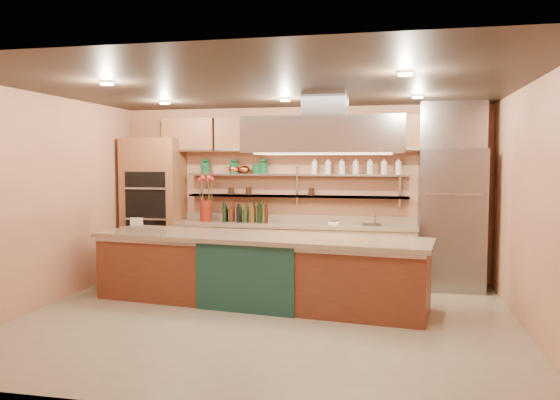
% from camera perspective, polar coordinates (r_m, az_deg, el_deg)
% --- Properties ---
extents(floor, '(6.00, 5.00, 0.02)m').
position_cam_1_polar(floor, '(6.80, -1.50, -12.41)').
color(floor, gray).
rests_on(floor, ground).
extents(ceiling, '(6.00, 5.00, 0.02)m').
position_cam_1_polar(ceiling, '(6.58, -1.55, 11.76)').
color(ceiling, black).
rests_on(ceiling, wall_back).
extents(wall_back, '(6.00, 0.04, 2.80)m').
position_cam_1_polar(wall_back, '(8.99, 2.16, 0.76)').
color(wall_back, tan).
rests_on(wall_back, floor).
extents(wall_front, '(6.00, 0.04, 2.80)m').
position_cam_1_polar(wall_front, '(4.16, -9.52, -3.16)').
color(wall_front, tan).
rests_on(wall_front, floor).
extents(wall_left, '(0.04, 5.00, 2.80)m').
position_cam_1_polar(wall_left, '(7.80, -23.50, -0.08)').
color(wall_left, tan).
rests_on(wall_left, floor).
extents(wall_right, '(0.04, 5.00, 2.80)m').
position_cam_1_polar(wall_right, '(6.54, 24.99, -0.87)').
color(wall_right, tan).
rests_on(wall_right, floor).
extents(oven_stack, '(0.95, 0.64, 2.30)m').
position_cam_1_polar(oven_stack, '(9.43, -13.02, -0.71)').
color(oven_stack, brown).
rests_on(oven_stack, floor).
extents(refrigerator, '(0.95, 0.72, 2.10)m').
position_cam_1_polar(refrigerator, '(8.57, 17.42, -1.93)').
color(refrigerator, gray).
rests_on(refrigerator, floor).
extents(back_counter, '(3.84, 0.64, 0.93)m').
position_cam_1_polar(back_counter, '(8.81, 1.49, -5.43)').
color(back_counter, tan).
rests_on(back_counter, floor).
extents(wall_shelf_lower, '(3.60, 0.26, 0.03)m').
position_cam_1_polar(wall_shelf_lower, '(8.87, 1.70, 0.39)').
color(wall_shelf_lower, '#A5A8AC').
rests_on(wall_shelf_lower, wall_back).
extents(wall_shelf_upper, '(3.60, 0.26, 0.03)m').
position_cam_1_polar(wall_shelf_upper, '(8.86, 1.70, 2.66)').
color(wall_shelf_upper, '#A5A8AC').
rests_on(wall_shelf_upper, wall_back).
extents(upper_cabinets, '(4.60, 0.36, 0.55)m').
position_cam_1_polar(upper_cabinets, '(8.81, 1.98, 6.88)').
color(upper_cabinets, brown).
rests_on(upper_cabinets, wall_back).
extents(range_hood, '(2.00, 1.00, 0.45)m').
position_cam_1_polar(range_hood, '(7.09, 4.75, 6.73)').
color(range_hood, '#A5A8AC').
rests_on(range_hood, ceiling).
extents(ceiling_downlights, '(4.00, 2.80, 0.02)m').
position_cam_1_polar(ceiling_downlights, '(6.77, -1.15, 11.29)').
color(ceiling_downlights, '#FFE5A5').
rests_on(ceiling_downlights, ceiling).
extents(island, '(4.54, 1.51, 0.93)m').
position_cam_1_polar(island, '(7.39, -2.33, -7.28)').
color(island, brown).
rests_on(island, floor).
extents(flower_vase, '(0.23, 0.23, 0.35)m').
position_cam_1_polar(flower_vase, '(9.05, -7.74, -1.12)').
color(flower_vase, maroon).
rests_on(flower_vase, back_counter).
extents(oil_bottle_cluster, '(0.85, 0.51, 0.26)m').
position_cam_1_polar(oil_bottle_cluster, '(8.85, -3.58, -1.49)').
color(oil_bottle_cluster, black).
rests_on(oil_bottle_cluster, back_counter).
extents(kitchen_scale, '(0.20, 0.18, 0.09)m').
position_cam_1_polar(kitchen_scale, '(8.60, 5.67, -2.25)').
color(kitchen_scale, white).
rests_on(kitchen_scale, back_counter).
extents(bar_faucet, '(0.03, 0.03, 0.21)m').
position_cam_1_polar(bar_faucet, '(8.65, 9.89, -1.87)').
color(bar_faucet, silver).
rests_on(bar_faucet, back_counter).
extents(copper_kettle, '(0.20, 0.20, 0.13)m').
position_cam_1_polar(copper_kettle, '(9.05, -3.71, 3.20)').
color(copper_kettle, '#DC5C32').
rests_on(copper_kettle, wall_shelf_upper).
extents(green_canister, '(0.17, 0.17, 0.16)m').
position_cam_1_polar(green_canister, '(8.99, -2.43, 3.29)').
color(green_canister, '#104B26').
rests_on(green_canister, wall_shelf_upper).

